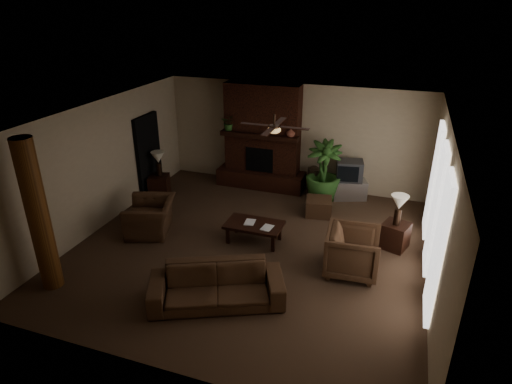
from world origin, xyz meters
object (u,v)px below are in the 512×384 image
at_px(side_table_right, 395,236).
at_px(tv_stand, 349,189).
at_px(sofa, 216,280).
at_px(ottoman, 319,207).
at_px(lamp_left, 158,159).
at_px(coffee_table, 254,226).
at_px(floor_plant, 322,184).
at_px(side_table_left, 159,186).
at_px(armchair_right, 353,250).
at_px(lamp_right, 399,205).
at_px(log_column, 38,217).
at_px(armchair_left, 150,212).
at_px(floor_vase, 314,178).

bearing_deg(side_table_right, tv_stand, 120.10).
distance_m(sofa, ottoman, 3.96).
bearing_deg(lamp_left, coffee_table, -25.17).
distance_m(floor_plant, side_table_left, 4.25).
bearing_deg(sofa, coffee_table, 67.46).
relative_size(armchair_right, lamp_right, 1.52).
height_order(sofa, floor_plant, sofa).
distance_m(log_column, armchair_left, 2.57).
distance_m(sofa, armchair_right, 2.63).
height_order(log_column, coffee_table, log_column).
xyz_separation_m(coffee_table, floor_vase, (0.66, 2.90, 0.06)).
bearing_deg(side_table_left, armchair_right, -19.94).
bearing_deg(lamp_left, armchair_right, -20.34).
height_order(ottoman, tv_stand, tv_stand).
relative_size(log_column, lamp_left, 4.31).
bearing_deg(side_table_left, lamp_right, -6.91).
xyz_separation_m(tv_stand, floor_vase, (-0.94, -0.00, 0.18)).
relative_size(ottoman, side_table_left, 1.09).
xyz_separation_m(ottoman, lamp_right, (1.79, -1.00, 0.80)).
xyz_separation_m(floor_plant, side_table_right, (1.89, -1.80, -0.16)).
xyz_separation_m(log_column, floor_plant, (3.92, 5.19, -0.96)).
relative_size(floor_vase, floor_plant, 0.49).
height_order(log_column, armchair_left, log_column).
distance_m(tv_stand, lamp_right, 2.63).
distance_m(coffee_table, floor_vase, 2.97).
height_order(sofa, side_table_left, sofa).
relative_size(log_column, floor_plant, 1.79).
bearing_deg(tv_stand, side_table_left, 176.24).
height_order(log_column, sofa, log_column).
height_order(armchair_right, ottoman, armchair_right).
xyz_separation_m(lamp_left, side_table_right, (5.97, -0.73, -0.73)).
bearing_deg(tv_stand, floor_vase, 159.11).
distance_m(lamp_left, lamp_right, 6.01).
xyz_separation_m(armchair_right, side_table_right, (0.73, 1.21, -0.22)).
distance_m(armchair_right, floor_plant, 3.23).
height_order(sofa, lamp_left, lamp_left).
bearing_deg(floor_plant, sofa, -100.86).
bearing_deg(lamp_right, lamp_left, 172.75).
xyz_separation_m(armchair_right, floor_vase, (-1.46, 3.37, -0.06)).
relative_size(coffee_table, ottoman, 2.00).
bearing_deg(side_table_left, lamp_left, 57.03).
xyz_separation_m(sofa, coffee_table, (-0.07, 2.12, -0.07)).
distance_m(side_table_left, side_table_right, 6.04).
relative_size(armchair_right, side_table_right, 1.80).
height_order(tv_stand, floor_plant, floor_plant).
height_order(side_table_left, lamp_left, lamp_left).
bearing_deg(sofa, armchair_left, 118.80).
bearing_deg(log_column, armchair_left, 74.31).
distance_m(armchair_left, ottoman, 3.94).
bearing_deg(sofa, floor_plant, 54.82).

